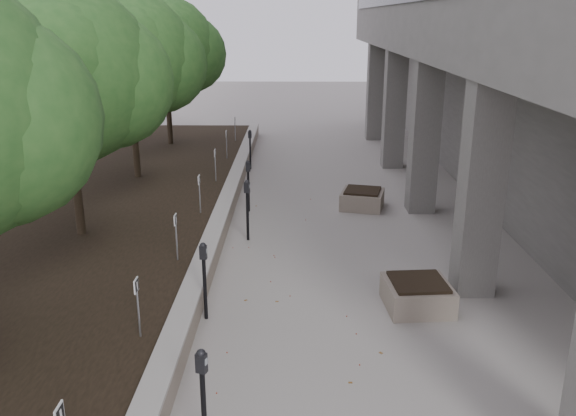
{
  "coord_description": "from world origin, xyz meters",
  "views": [
    {
      "loc": [
        -0.01,
        -4.47,
        5.03
      ],
      "look_at": [
        -0.16,
        8.26,
        0.93
      ],
      "focal_mm": 37.04,
      "sensor_mm": 36.0,
      "label": 1
    }
  ],
  "objects_px": {
    "crabapple_tree_4": "(131,86)",
    "parking_meter_4": "(248,186)",
    "planter_back": "(362,199)",
    "crabapple_tree_3": "(68,112)",
    "crabapple_tree_5": "(166,71)",
    "parking_meter_2": "(205,281)",
    "parking_meter_3": "(247,210)",
    "parking_meter_5": "(250,150)",
    "parking_meter_1": "(204,403)",
    "planter_front": "(417,294)"
  },
  "relations": [
    {
      "from": "crabapple_tree_5",
      "to": "parking_meter_3",
      "type": "distance_m",
      "value": 10.31
    },
    {
      "from": "parking_meter_1",
      "to": "planter_front",
      "type": "distance_m",
      "value": 5.08
    },
    {
      "from": "parking_meter_4",
      "to": "planter_back",
      "type": "distance_m",
      "value": 3.17
    },
    {
      "from": "parking_meter_2",
      "to": "parking_meter_1",
      "type": "bearing_deg",
      "value": -77.04
    },
    {
      "from": "parking_meter_4",
      "to": "planter_back",
      "type": "height_order",
      "value": "parking_meter_4"
    },
    {
      "from": "crabapple_tree_4",
      "to": "parking_meter_2",
      "type": "height_order",
      "value": "crabapple_tree_4"
    },
    {
      "from": "crabapple_tree_4",
      "to": "crabapple_tree_5",
      "type": "height_order",
      "value": "same"
    },
    {
      "from": "crabapple_tree_3",
      "to": "crabapple_tree_5",
      "type": "distance_m",
      "value": 10.0
    },
    {
      "from": "crabapple_tree_3",
      "to": "parking_meter_5",
      "type": "relative_size",
      "value": 3.96
    },
    {
      "from": "crabapple_tree_4",
      "to": "crabapple_tree_5",
      "type": "xyz_separation_m",
      "value": [
        0.0,
        5.0,
        0.0
      ]
    },
    {
      "from": "crabapple_tree_3",
      "to": "crabapple_tree_4",
      "type": "relative_size",
      "value": 1.0
    },
    {
      "from": "crabapple_tree_5",
      "to": "planter_back",
      "type": "bearing_deg",
      "value": -45.54
    },
    {
      "from": "crabapple_tree_5",
      "to": "planter_back",
      "type": "xyz_separation_m",
      "value": [
        6.66,
        -6.78,
        -2.86
      ]
    },
    {
      "from": "parking_meter_4",
      "to": "parking_meter_5",
      "type": "xyz_separation_m",
      "value": [
        -0.3,
        4.71,
        -0.02
      ]
    },
    {
      "from": "parking_meter_2",
      "to": "parking_meter_4",
      "type": "relative_size",
      "value": 1.01
    },
    {
      "from": "parking_meter_2",
      "to": "parking_meter_5",
      "type": "distance_m",
      "value": 10.74
    },
    {
      "from": "crabapple_tree_4",
      "to": "planter_back",
      "type": "height_order",
      "value": "crabapple_tree_4"
    },
    {
      "from": "crabapple_tree_4",
      "to": "parking_meter_4",
      "type": "xyz_separation_m",
      "value": [
        3.55,
        -2.15,
        -2.41
      ]
    },
    {
      "from": "crabapple_tree_4",
      "to": "parking_meter_3",
      "type": "relative_size",
      "value": 3.7
    },
    {
      "from": "crabapple_tree_3",
      "to": "planter_back",
      "type": "bearing_deg",
      "value": 25.78
    },
    {
      "from": "crabapple_tree_3",
      "to": "crabapple_tree_5",
      "type": "xyz_separation_m",
      "value": [
        0.0,
        10.0,
        0.0
      ]
    },
    {
      "from": "parking_meter_5",
      "to": "planter_back",
      "type": "relative_size",
      "value": 1.24
    },
    {
      "from": "parking_meter_1",
      "to": "parking_meter_4",
      "type": "xyz_separation_m",
      "value": [
        -0.19,
        9.41,
        -0.01
      ]
    },
    {
      "from": "parking_meter_1",
      "to": "parking_meter_3",
      "type": "height_order",
      "value": "parking_meter_3"
    },
    {
      "from": "parking_meter_5",
      "to": "planter_front",
      "type": "distance_m",
      "value": 10.95
    },
    {
      "from": "crabapple_tree_3",
      "to": "parking_meter_1",
      "type": "xyz_separation_m",
      "value": [
        3.73,
        -6.56,
        -2.4
      ]
    },
    {
      "from": "crabapple_tree_4",
      "to": "planter_back",
      "type": "distance_m",
      "value": 7.46
    },
    {
      "from": "parking_meter_2",
      "to": "planter_back",
      "type": "distance_m",
      "value": 7.27
    },
    {
      "from": "crabapple_tree_4",
      "to": "parking_meter_1",
      "type": "distance_m",
      "value": 12.39
    },
    {
      "from": "parking_meter_3",
      "to": "parking_meter_4",
      "type": "xyz_separation_m",
      "value": [
        -0.14,
        2.18,
        -0.03
      ]
    },
    {
      "from": "crabapple_tree_3",
      "to": "parking_meter_3",
      "type": "bearing_deg",
      "value": 10.32
    },
    {
      "from": "crabapple_tree_5",
      "to": "parking_meter_5",
      "type": "height_order",
      "value": "crabapple_tree_5"
    },
    {
      "from": "parking_meter_4",
      "to": "parking_meter_1",
      "type": "bearing_deg",
      "value": -99.67
    },
    {
      "from": "crabapple_tree_5",
      "to": "parking_meter_3",
      "type": "bearing_deg",
      "value": -68.42
    },
    {
      "from": "crabapple_tree_4",
      "to": "parking_meter_4",
      "type": "relative_size",
      "value": 3.85
    },
    {
      "from": "crabapple_tree_3",
      "to": "parking_meter_5",
      "type": "bearing_deg",
      "value": 66.73
    },
    {
      "from": "planter_front",
      "to": "planter_back",
      "type": "xyz_separation_m",
      "value": [
        -0.36,
        5.94,
        -0.01
      ]
    },
    {
      "from": "parking_meter_3",
      "to": "parking_meter_5",
      "type": "height_order",
      "value": "parking_meter_3"
    },
    {
      "from": "parking_meter_4",
      "to": "planter_back",
      "type": "relative_size",
      "value": 1.27
    },
    {
      "from": "parking_meter_2",
      "to": "parking_meter_4",
      "type": "xyz_separation_m",
      "value": [
        0.3,
        6.04,
        -0.01
      ]
    },
    {
      "from": "crabapple_tree_3",
      "to": "parking_meter_2",
      "type": "xyz_separation_m",
      "value": [
        3.25,
        -3.19,
        -2.41
      ]
    },
    {
      "from": "parking_meter_2",
      "to": "crabapple_tree_5",
      "type": "bearing_deg",
      "value": 108.7
    },
    {
      "from": "parking_meter_3",
      "to": "parking_meter_4",
      "type": "height_order",
      "value": "parking_meter_3"
    },
    {
      "from": "crabapple_tree_3",
      "to": "parking_meter_4",
      "type": "height_order",
      "value": "crabapple_tree_3"
    },
    {
      "from": "parking_meter_1",
      "to": "planter_front",
      "type": "relative_size",
      "value": 1.27
    },
    {
      "from": "crabapple_tree_5",
      "to": "parking_meter_4",
      "type": "relative_size",
      "value": 3.85
    },
    {
      "from": "crabapple_tree_5",
      "to": "planter_front",
      "type": "height_order",
      "value": "crabapple_tree_5"
    },
    {
      "from": "planter_front",
      "to": "crabapple_tree_3",
      "type": "bearing_deg",
      "value": 158.81
    },
    {
      "from": "parking_meter_4",
      "to": "parking_meter_3",
      "type": "bearing_deg",
      "value": -97.01
    },
    {
      "from": "crabapple_tree_4",
      "to": "crabapple_tree_5",
      "type": "bearing_deg",
      "value": 90.0
    }
  ]
}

